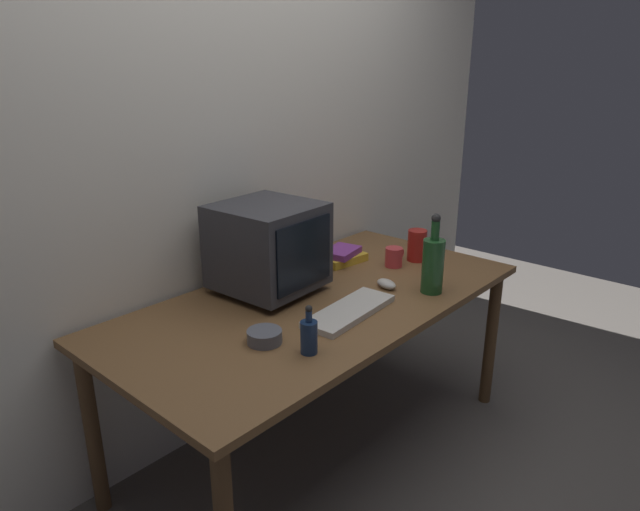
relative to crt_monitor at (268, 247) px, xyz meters
The scene contains 12 objects.
ground_plane 0.94m from the crt_monitor, 66.10° to the right, with size 6.00×6.00×0.00m, color #56514C.
back_wall 0.46m from the crt_monitor, 73.34° to the left, with size 4.00×0.08×2.50m, color silver.
desk 0.34m from the crt_monitor, 66.10° to the right, with size 1.77×0.88×0.72m.
crt_monitor is the anchor object (origin of this frame).
keyboard 0.43m from the crt_monitor, 83.08° to the right, with size 0.42×0.15×0.02m, color beige.
computer_mouse 0.52m from the crt_monitor, 44.22° to the right, with size 0.06×0.10×0.04m, color beige.
bottle_tall 0.68m from the crt_monitor, 48.97° to the right, with size 0.09×0.09×0.33m.
bottle_short 0.57m from the crt_monitor, 119.82° to the right, with size 0.06×0.06×0.17m.
book_stack 0.50m from the crt_monitor, ahead, with size 0.23×0.16×0.07m.
mug 0.65m from the crt_monitor, 19.75° to the right, with size 0.12×0.08×0.09m.
cd_spindle 0.48m from the crt_monitor, 135.45° to the right, with size 0.12×0.12×0.04m, color #595B66.
metal_canister 0.78m from the crt_monitor, 18.59° to the right, with size 0.09×0.09×0.15m, color #A51E19.
Camera 1 is at (-1.56, -1.39, 1.63)m, focal length 31.55 mm.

